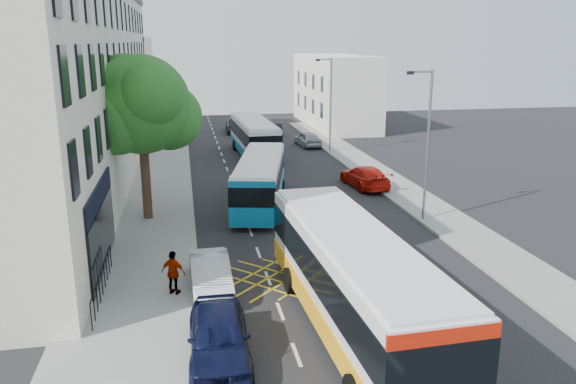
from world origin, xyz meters
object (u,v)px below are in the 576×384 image
street_tree (141,106)px  lamp_near (426,138)px  bus_near (353,280)px  red_hatchback (365,177)px  distant_car_silver (308,139)px  bus_far (254,137)px  motorbike (359,357)px  distant_car_dark (274,129)px  distant_car_grey (238,125)px  bus_mid (260,181)px  parked_car_silver (210,274)px  pedestrian_far (174,273)px  parked_car_blue (219,336)px  lamp_far (330,100)px

street_tree → lamp_near: street_tree is taller
street_tree → bus_near: (7.49, -13.73, -4.46)m
red_hatchback → distant_car_silver: bearing=-94.1°
bus_far → motorbike: bus_far is taller
distant_car_dark → distant_car_grey: bearing=-35.8°
distant_car_dark → bus_mid: bearing=82.2°
distant_car_dark → lamp_near: bearing=99.5°
parked_car_silver → red_hatchback: red_hatchback is taller
motorbike → pedestrian_far: pedestrian_far is taller
parked_car_blue → distant_car_silver: parked_car_blue is taller
street_tree → lamp_far: 22.57m
lamp_near → bus_mid: (-8.22, 4.67, -3.07)m
parked_car_silver → distant_car_dark: parked_car_silver is taller
lamp_far → red_hatchback: 12.86m
bus_far → distant_car_silver: 6.66m
red_hatchback → parked_car_blue: bearing=54.6°
bus_near → bus_mid: bus_near is taller
parked_car_silver → lamp_far: bearing=64.7°
red_hatchback → distant_car_dark: bearing=-89.3°
parked_car_silver → lamp_near: bearing=28.4°
street_tree → bus_near: 16.27m
pedestrian_far → red_hatchback: bearing=-101.0°
motorbike → pedestrian_far: 8.52m
pedestrian_far → motorbike: bearing=157.3°
street_tree → red_hatchback: size_ratio=1.77×
lamp_near → parked_car_silver: 14.16m
lamp_near → lamp_far: (0.00, 20.00, 0.00)m
lamp_far → distant_car_silver: lamp_far is taller
lamp_near → bus_mid: size_ratio=0.75×
bus_near → pedestrian_far: bearing=146.1°
red_hatchback → parked_car_silver: bearing=46.8°
motorbike → distant_car_grey: 46.65m
street_tree → pedestrian_far: size_ratio=5.09×
lamp_near → parked_car_blue: size_ratio=1.72×
lamp_far → parked_car_silver: 29.54m
lamp_far → bus_mid: bearing=-118.2°
bus_near → distant_car_dark: bus_near is taller
bus_mid → distant_car_silver: 19.89m
bus_mid → bus_near: bearing=-73.7°
red_hatchback → pedestrian_far: 19.42m
bus_far → parked_car_silver: size_ratio=2.61×
red_hatchback → distant_car_silver: size_ratio=1.20×
lamp_near → parked_car_blue: bearing=-135.0°
lamp_near → lamp_far: same height
bus_mid → street_tree: bearing=-152.7°
bus_far → distant_car_dark: size_ratio=2.74×
bus_near → distant_car_dark: 40.98m
red_hatchback → bus_mid: bearing=16.5°
street_tree → parked_car_blue: (2.91, -14.75, -5.50)m
motorbike → bus_far: bearing=70.2°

